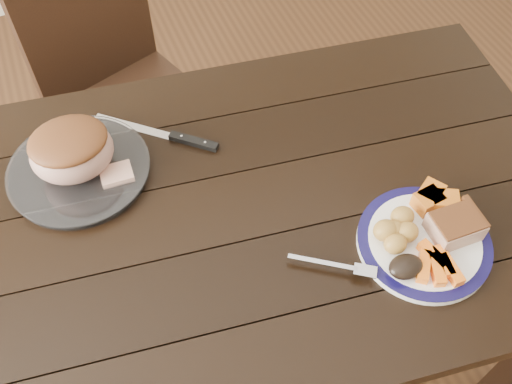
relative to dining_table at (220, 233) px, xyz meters
name	(u,v)px	position (x,y,z in m)	size (l,w,h in m)	color
ground	(231,341)	(0.00, 0.00, -0.66)	(4.00, 4.00, 0.00)	#472B16
dining_table	(220,233)	(0.00, 0.00, 0.00)	(1.70, 1.09, 0.75)	black
chair_far	(117,81)	(-0.09, 0.73, -0.13)	(0.54, 0.55, 0.93)	black
dinner_plate	(424,243)	(0.36, -0.24, 0.10)	(0.28, 0.28, 0.02)	white
plate_rim	(425,241)	(0.36, -0.24, 0.11)	(0.28, 0.28, 0.02)	#0E0B38
serving_platter	(80,171)	(-0.26, 0.21, 0.10)	(0.31, 0.31, 0.02)	white
pork_slice	(455,227)	(0.43, -0.25, 0.13)	(0.10, 0.08, 0.04)	tan
roasted_potatoes	(397,230)	(0.31, -0.21, 0.13)	(0.10, 0.10, 0.04)	gold
carrot_batons	(437,264)	(0.35, -0.30, 0.12)	(0.09, 0.11, 0.02)	orange
pumpkin_wedges	(434,199)	(0.42, -0.17, 0.13)	(0.10, 0.09, 0.04)	orange
dark_mushroom	(406,267)	(0.29, -0.29, 0.13)	(0.07, 0.05, 0.03)	black
fork	(339,266)	(0.17, -0.23, 0.11)	(0.16, 0.11, 0.00)	silver
roast_joint	(72,152)	(-0.26, 0.21, 0.17)	(0.18, 0.16, 0.12)	tan
cut_slice	(117,175)	(-0.18, 0.16, 0.12)	(0.07, 0.06, 0.02)	tan
carving_knife	(178,138)	(-0.02, 0.23, 0.10)	(0.26, 0.23, 0.01)	silver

